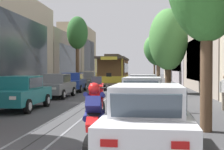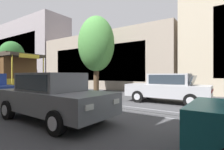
{
  "view_description": "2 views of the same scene",
  "coord_description": "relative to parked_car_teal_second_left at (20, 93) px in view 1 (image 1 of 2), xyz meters",
  "views": [
    {
      "loc": [
        2.87,
        -4.86,
        1.94
      ],
      "look_at": [
        -0.6,
        31.78,
        1.21
      ],
      "focal_mm": 52.55,
      "sensor_mm": 36.0,
      "label": 1
    },
    {
      "loc": [
        -6.53,
        11.58,
        1.51
      ],
      "look_at": [
        1.07,
        16.77,
        1.5
      ],
      "focal_mm": 27.24,
      "sensor_mm": 36.0,
      "label": 2
    }
  ],
  "objects": [
    {
      "name": "fire_hydrant",
      "position": [
        7.49,
        -0.42,
        -0.38
      ],
      "size": [
        0.4,
        0.22,
        0.84
      ],
      "color": "#B2B2B7",
      "rests_on": "ground"
    },
    {
      "name": "street_tree_kerb_right_fourth",
      "position": [
        7.61,
        38.4,
        4.35
      ],
      "size": [
        3.49,
        3.16,
        7.4
      ],
      "color": "brown",
      "rests_on": "ground"
    },
    {
      "name": "parked_car_white_second_right",
      "position": [
        5.75,
        -1.3,
        0.0
      ],
      "size": [
        2.15,
        4.42,
        1.58
      ],
      "color": "silver",
      "rests_on": "ground"
    },
    {
      "name": "parked_car_silver_mid_right",
      "position": [
        5.76,
        4.24,
        0.0
      ],
      "size": [
        2.06,
        4.39,
        1.58
      ],
      "color": "#B7B7BC",
      "rests_on": "ground"
    },
    {
      "name": "street_tree_kerb_left_second",
      "position": [
        -2.01,
        23.53,
        5.25
      ],
      "size": [
        2.51,
        2.15,
        8.15
      ],
      "color": "brown",
      "rests_on": "ground"
    },
    {
      "name": "parked_car_teal_second_left",
      "position": [
        0.0,
        0.0,
        0.0
      ],
      "size": [
        2.03,
        4.38,
        1.58
      ],
      "color": "#196B70",
      "rests_on": "ground"
    },
    {
      "name": "street_tree_kerb_right_mid",
      "position": [
        7.64,
        25.6,
        3.32
      ],
      "size": [
        3.28,
        2.63,
        6.04
      ],
      "color": "brown",
      "rests_on": "ground"
    },
    {
      "name": "motorcycle_with_rider",
      "position": [
        4.7,
        -7.73,
        0.12
      ],
      "size": [
        0.53,
        1.88,
        1.75
      ],
      "color": "black",
      "rests_on": "ground"
    },
    {
      "name": "parked_car_grey_fifth_left",
      "position": [
        0.03,
        18.92,
        0.0
      ],
      "size": [
        2.12,
        4.41,
        1.58
      ],
      "color": "slate",
      "rests_on": "ground"
    },
    {
      "name": "cable_car_trolley",
      "position": [
        2.9,
        17.69,
        0.86
      ],
      "size": [
        2.62,
        9.14,
        3.28
      ],
      "color": "brown",
      "rests_on": "ground"
    },
    {
      "name": "parked_car_grey_mid_left",
      "position": [
        -0.03,
        6.38,
        0.0
      ],
      "size": [
        2.08,
        4.4,
        1.58
      ],
      "color": "slate",
      "rests_on": "ground"
    },
    {
      "name": "ground_plane",
      "position": [
        2.9,
        17.1,
        -0.8
      ],
      "size": [
        169.85,
        169.85,
        0.0
      ],
      "primitive_type": "plane",
      "color": "#424244"
    },
    {
      "name": "building_facade_left",
      "position": [
        -6.79,
        21.24,
        3.45
      ],
      "size": [
        5.19,
        67.64,
        9.79
      ],
      "color": "gray",
      "rests_on": "ground"
    },
    {
      "name": "parked_car_blue_fourth_left",
      "position": [
        -0.13,
        12.11,
        0.0
      ],
      "size": [
        2.1,
        4.4,
        1.58
      ],
      "color": "#233D93",
      "rests_on": "ground"
    },
    {
      "name": "building_facade_right",
      "position": [
        12.69,
        22.96,
        3.6
      ],
      "size": [
        5.88,
        67.64,
        10.51
      ],
      "color": "#BCAD93",
      "rests_on": "ground"
    },
    {
      "name": "street_tree_kerb_right_second",
      "position": [
        7.72,
        10.93,
        3.37
      ],
      "size": [
        3.0,
        3.23,
        6.6
      ],
      "color": "#4C3826",
      "rests_on": "ground"
    },
    {
      "name": "parked_car_white_near_right",
      "position": [
        5.87,
        -7.67,
        0.0
      ],
      "size": [
        2.12,
        4.41,
        1.58
      ],
      "color": "silver",
      "rests_on": "ground"
    },
    {
      "name": "trolley_track_rails",
      "position": [
        2.9,
        21.9,
        -0.79
      ],
      "size": [
        1.14,
        75.94,
        0.01
      ],
      "color": "gray",
      "rests_on": "ground"
    }
  ]
}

